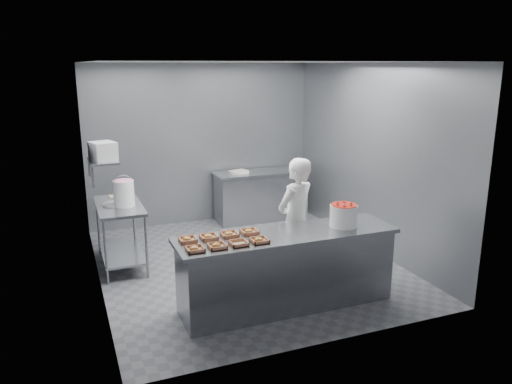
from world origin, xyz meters
The scene contains 24 objects.
floor centered at (0.00, 0.00, 0.00)m, with size 4.50×4.50×0.00m, color #4C4C51.
ceiling centered at (0.00, 0.00, 2.80)m, with size 4.50×4.50×0.00m, color white.
wall_back centered at (0.00, 2.25, 1.40)m, with size 4.00×0.04×2.80m, color slate.
wall_left centered at (-2.00, 0.00, 1.40)m, with size 0.04×4.50×2.80m, color slate.
wall_right centered at (2.00, 0.00, 1.40)m, with size 0.04×4.50×2.80m, color slate.
service_counter centered at (0.00, -1.35, 0.45)m, with size 2.60×0.70×0.90m.
prep_table centered at (-1.65, 0.60, 0.59)m, with size 0.60×1.20×0.90m.
back_counter centered at (0.90, 1.90, 0.45)m, with size 1.50×0.60×0.90m.
wall_shelf centered at (-1.82, 0.60, 1.55)m, with size 0.35×0.90×0.03m, color slate.
tray_0 centered at (-1.13, -1.50, 0.92)m, with size 0.19×0.18×0.06m.
tray_1 centered at (-0.89, -1.50, 0.92)m, with size 0.19×0.18×0.06m.
tray_2 centered at (-0.65, -1.50, 0.92)m, with size 0.19×0.18×0.04m.
tray_3 centered at (-0.41, -1.50, 0.92)m, with size 0.19×0.18×0.06m.
tray_4 centered at (-1.13, -1.20, 0.92)m, with size 0.19×0.18×0.06m.
tray_5 centered at (-0.89, -1.20, 0.92)m, with size 0.19×0.18×0.06m.
tray_6 centered at (-0.65, -1.20, 0.92)m, with size 0.19×0.18×0.06m.
tray_7 centered at (-0.41, -1.20, 0.92)m, with size 0.19×0.18×0.06m.
worker centered at (0.40, -0.75, 0.82)m, with size 0.60×0.39×1.64m, color white.
strawberry_tub centered at (0.72, -1.37, 1.05)m, with size 0.33×0.33×0.27m.
glaze_bucket centered at (-1.58, 0.49, 1.09)m, with size 0.30×0.28×0.43m.
bucket_lid centered at (-1.71, 0.60, 0.91)m, with size 0.30×0.30×0.02m, color white.
rag centered at (-1.67, 1.04, 0.91)m, with size 0.13×0.11×0.02m, color #CCB28C.
appliance centered at (-1.82, 0.39, 1.69)m, with size 0.28×0.32×0.24m, color gray.
paper_stack centered at (0.57, 1.90, 0.92)m, with size 0.30×0.22×0.05m, color silver.
Camera 1 is at (-2.32, -6.24, 2.78)m, focal length 35.00 mm.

